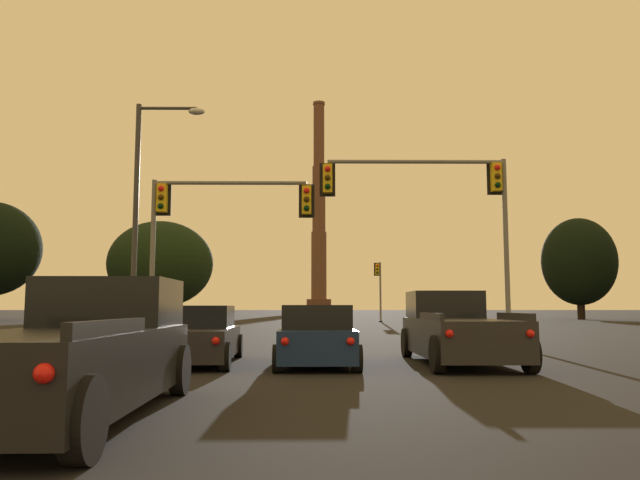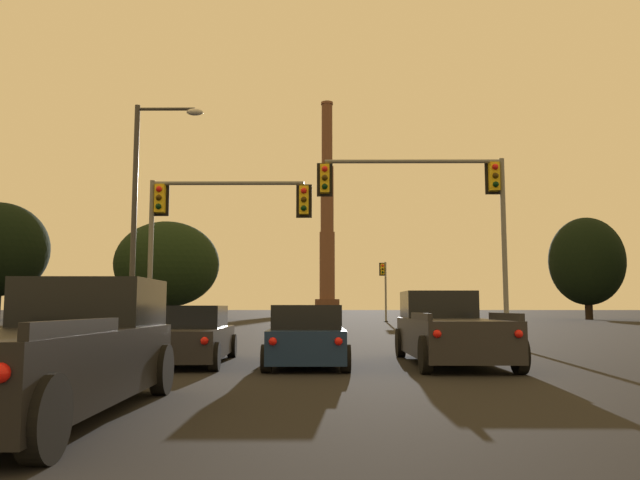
% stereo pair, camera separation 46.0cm
% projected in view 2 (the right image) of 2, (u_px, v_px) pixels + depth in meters
% --- Properties ---
extents(pickup_truck_right_lane_front, '(2.19, 5.51, 1.82)m').
position_uv_depth(pickup_truck_right_lane_front, '(448.00, 331.00, 15.55)').
color(pickup_truck_right_lane_front, '#232328').
rests_on(pickup_truck_right_lane_front, ground_plane).
extents(pickup_truck_left_lane_second, '(2.29, 5.54, 1.82)m').
position_uv_depth(pickup_truck_left_lane_second, '(52.00, 352.00, 8.09)').
color(pickup_truck_left_lane_second, black).
rests_on(pickup_truck_left_lane_second, ground_plane).
extents(sedan_left_lane_front, '(2.18, 4.77, 1.43)m').
position_uv_depth(sedan_left_lane_front, '(189.00, 336.00, 15.48)').
color(sedan_left_lane_front, '#232328').
rests_on(sedan_left_lane_front, ground_plane).
extents(hatchback_center_lane_front, '(1.94, 4.12, 1.44)m').
position_uv_depth(hatchback_center_lane_front, '(307.00, 338.00, 14.79)').
color(hatchback_center_lane_front, navy).
rests_on(hatchback_center_lane_front, ground_plane).
extents(traffic_light_far_right, '(0.78, 0.50, 5.67)m').
position_uv_depth(traffic_light_far_right, '(384.00, 282.00, 59.28)').
color(traffic_light_far_right, slate).
rests_on(traffic_light_far_right, ground_plane).
extents(traffic_light_overhead_right, '(6.95, 0.50, 6.79)m').
position_uv_depth(traffic_light_overhead_right, '(442.00, 201.00, 22.58)').
color(traffic_light_overhead_right, slate).
rests_on(traffic_light_overhead_right, ground_plane).
extents(traffic_light_overhead_left, '(6.06, 0.50, 6.02)m').
position_uv_depth(traffic_light_overhead_left, '(205.00, 218.00, 22.76)').
color(traffic_light_overhead_left, slate).
rests_on(traffic_light_overhead_left, ground_plane).
extents(street_lamp, '(2.63, 0.36, 9.11)m').
position_uv_depth(street_lamp, '(144.00, 198.00, 23.55)').
color(street_lamp, '#38383A').
rests_on(street_lamp, ground_plane).
extents(smokestack, '(6.69, 6.69, 58.90)m').
position_uv_depth(smokestack, '(327.00, 228.00, 171.93)').
color(smokestack, '#523427').
rests_on(smokestack, ground_plane).
extents(treeline_left_mid, '(11.58, 10.42, 10.92)m').
position_uv_depth(treeline_left_mid, '(167.00, 264.00, 69.33)').
color(treeline_left_mid, black).
rests_on(treeline_left_mid, ground_plane).
extents(treeline_center_left, '(8.29, 7.46, 11.46)m').
position_uv_depth(treeline_center_left, '(587.00, 261.00, 69.99)').
color(treeline_center_left, black).
rests_on(treeline_center_left, ground_plane).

